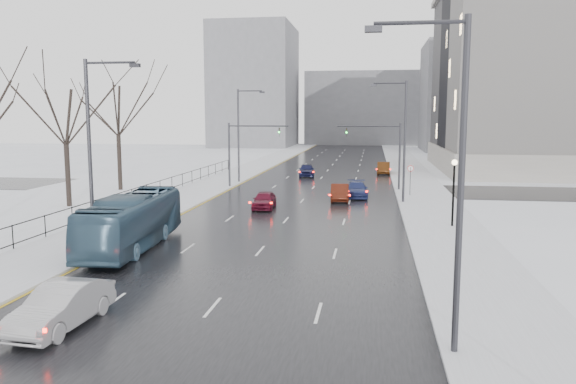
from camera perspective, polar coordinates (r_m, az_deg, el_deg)
The scene contains 26 objects.
road at distance 67.32m, azimuth 3.58°, elevation 1.62°, with size 16.00×150.00×0.04m, color black.
cross_road at distance 55.46m, azimuth 2.48°, elevation 0.31°, with size 130.00×10.00×0.04m, color black.
sidewalk_left at distance 69.03m, azimuth -5.14°, elevation 1.80°, with size 5.00×150.00×0.16m, color silver.
sidewalk_right at distance 67.22m, azimuth 12.53°, elevation 1.49°, with size 5.00×150.00×0.16m, color silver.
park_strip at distance 71.87m, azimuth -12.52°, elevation 1.87°, with size 14.00×150.00×0.12m, color white.
tree_park_d at distance 47.61m, azimuth -21.31°, elevation -1.48°, with size 8.75×8.75×12.50m, color black, non-canonical shape.
tree_park_e at distance 56.56m, azimuth -16.64°, elevation 0.12°, with size 9.45×9.45×13.50m, color black, non-canonical shape.
iron_fence at distance 41.72m, azimuth -18.37°, elevation -1.31°, with size 0.06×70.00×1.30m.
streetlight_r_near at distance 16.91m, azimuth 16.44°, elevation 2.09°, with size 2.95×0.25×10.00m.
streetlight_r_mid at distance 46.77m, azimuth 11.50°, elevation 5.66°, with size 2.95×0.25×10.00m.
streetlight_l_near at distance 30.18m, azimuth -19.14°, elevation 4.33°, with size 2.95×0.25×10.00m.
streetlight_l_far at distance 60.35m, azimuth -4.85°, elevation 6.22°, with size 2.95×0.25×10.00m.
lamppost_r_mid at distance 37.28m, azimuth 16.49°, elevation 0.88°, with size 0.36×0.36×4.28m.
mast_signal_right at distance 54.79m, azimuth 10.17°, elevation 4.40°, with size 6.10×0.33×6.50m.
mast_signal_left at distance 56.33m, azimuth -4.95°, elevation 4.58°, with size 6.10×0.33×6.50m.
no_uturn_sign at distance 51.03m, azimuth 12.34°, elevation 2.07°, with size 0.60×0.06×2.70m.
bldg_far_right at distance 123.74m, azimuth 19.17°, elevation 9.09°, with size 24.00×20.00×22.00m, color slate.
bldg_far_left at distance 134.77m, azimuth -3.38°, elevation 10.63°, with size 18.00×22.00×28.00m, color slate.
bldg_far_center at distance 146.70m, azimuth 7.98°, elevation 8.38°, with size 30.00×18.00×18.00m, color slate.
sedan_left_near at distance 20.90m, azimuth -22.01°, elevation -10.69°, with size 1.58×4.52×1.49m, color #A2A2A5.
bus at distance 31.66m, azimuth -15.52°, elevation -2.88°, with size 2.47×10.54×2.93m, color #37556B.
sedan_center_near at distance 43.54m, azimuth -2.43°, elevation -0.81°, with size 1.60×3.98×1.36m, color #540E21.
sedan_right_near at distance 47.78m, azimuth 5.27°, elevation -0.04°, with size 1.49×4.28×1.41m, color #47170C.
sedan_right_far at distance 50.14m, azimuth 6.99°, elevation 0.26°, with size 1.89×4.64×1.35m, color navy.
sedan_center_far at distance 66.76m, azimuth 1.90°, elevation 2.25°, with size 1.79×4.46×1.52m, color #111435.
sedan_right_distant at distance 70.75m, azimuth 9.68°, elevation 2.43°, with size 1.54×4.41×1.45m, color #48230C.
Camera 1 is at (5.86, -6.68, 7.19)m, focal length 35.00 mm.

